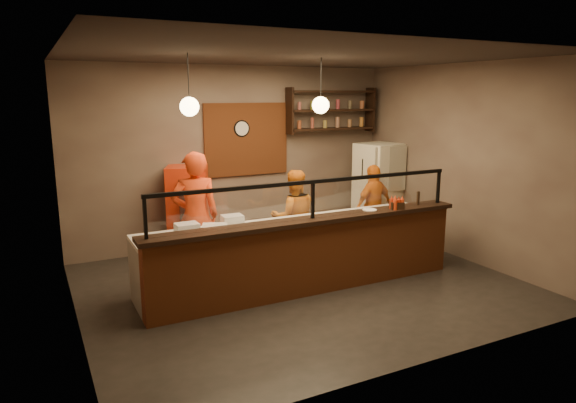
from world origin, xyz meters
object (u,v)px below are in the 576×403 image
cook_left (195,217)px  red_cooler (188,211)px  pizza_dough (342,214)px  fridge (378,190)px  pepper_mill (418,198)px  cook_right (374,206)px  cook_mid (294,217)px  condiment_caddy (397,205)px  wall_clock (241,128)px

cook_left → red_cooler: bearing=-93.6°
cook_left → pizza_dough: 2.22m
fridge → pepper_mill: fridge is taller
cook_left → cook_right: size_ratio=1.28×
fridge → cook_right: bearing=-143.4°
cook_mid → condiment_caddy: 1.68m
cook_right → pizza_dough: bearing=22.6°
cook_left → pepper_mill: cook_left is taller
cook_mid → red_cooler: cook_mid is taller
wall_clock → pepper_mill: size_ratio=1.46×
cook_right → red_cooler: 3.25m
cook_left → fridge: (3.86, 0.79, -0.06)m
cook_mid → fridge: size_ratio=0.86×
fridge → pepper_mill: size_ratio=8.70×
cook_mid → condiment_caddy: bearing=144.3°
pizza_dough → pepper_mill: pepper_mill is taller
cook_left → fridge: 3.94m
cook_left → cook_mid: bearing=-172.3°
wall_clock → condiment_caddy: 3.25m
cook_left → cook_mid: (1.62, -0.00, -0.19)m
wall_clock → condiment_caddy: (1.28, -2.82, -0.99)m
cook_left → fridge: bearing=-160.8°
fridge → pizza_dough: 2.26m
fridge → red_cooler: bearing=161.5°
cook_right → fridge: bearing=-144.0°
pizza_dough → pepper_mill: (0.99, -0.55, 0.26)m
wall_clock → condiment_caddy: wall_clock is taller
cook_left → pizza_dough: cook_left is taller
cook_mid → pepper_mill: (1.49, -1.21, 0.40)m
wall_clock → pepper_mill: 3.39m
pizza_dough → condiment_caddy: size_ratio=2.85×
cook_right → pepper_mill: 1.46m
cook_left → wall_clock: bearing=-123.8°
cook_left → fridge: cook_left is taller
wall_clock → red_cooler: bearing=-164.5°
pizza_dough → condiment_caddy: 0.85m
wall_clock → cook_left: 2.35m
cook_mid → pepper_mill: bearing=156.6°
cook_right → condiment_caddy: bearing=53.2°
cook_left → red_cooler: 1.27m
cook_right → pepper_mill: (-0.21, -1.38, 0.42)m
pizza_dough → wall_clock: bearing=109.0°
cook_left → condiment_caddy: bearing=161.9°
wall_clock → condiment_caddy: bearing=-65.6°
wall_clock → cook_right: wall_clock is taller
wall_clock → cook_mid: (0.25, -1.54, -1.33)m
condiment_caddy → pepper_mill: (0.46, 0.07, 0.05)m
cook_mid → pepper_mill: cook_mid is taller
fridge → pizza_dough: bearing=-152.0°
fridge → pizza_dough: size_ratio=3.34×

